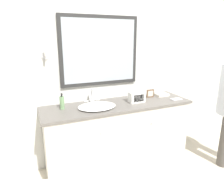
% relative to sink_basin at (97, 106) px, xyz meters
% --- Properties ---
extents(ground_plane, '(14.00, 14.00, 0.00)m').
position_rel_sink_basin_xyz_m(ground_plane, '(0.30, -0.27, -0.90)').
color(ground_plane, beige).
extents(wall_back, '(8.00, 0.18, 2.55)m').
position_rel_sink_basin_xyz_m(wall_back, '(0.30, 0.33, 0.38)').
color(wall_back, silver).
rests_on(wall_back, ground_plane).
extents(vanity_counter, '(1.94, 0.57, 0.88)m').
position_rel_sink_basin_xyz_m(vanity_counter, '(0.30, 0.02, -0.46)').
color(vanity_counter, beige).
rests_on(vanity_counter, ground_plane).
extents(sink_basin, '(0.47, 0.41, 0.19)m').
position_rel_sink_basin_xyz_m(sink_basin, '(0.00, 0.00, 0.00)').
color(sink_basin, white).
rests_on(sink_basin, vanity_counter).
extents(soap_bottle, '(0.05, 0.05, 0.20)m').
position_rel_sink_basin_xyz_m(soap_bottle, '(-0.40, 0.10, 0.06)').
color(soap_bottle, '#709966').
rests_on(soap_bottle, vanity_counter).
extents(appliance_box, '(0.21, 0.12, 0.14)m').
position_rel_sink_basin_xyz_m(appliance_box, '(0.55, -0.01, 0.05)').
color(appliance_box, white).
rests_on(appliance_box, vanity_counter).
extents(picture_frame, '(0.12, 0.01, 0.11)m').
position_rel_sink_basin_xyz_m(picture_frame, '(0.84, 0.12, 0.04)').
color(picture_frame, brown).
rests_on(picture_frame, vanity_counter).
extents(hand_towel_near_sink, '(0.18, 0.13, 0.03)m').
position_rel_sink_basin_xyz_m(hand_towel_near_sink, '(1.04, 0.11, -0.00)').
color(hand_towel_near_sink, silver).
rests_on(hand_towel_near_sink, vanity_counter).
extents(metal_tray, '(0.15, 0.09, 0.01)m').
position_rel_sink_basin_xyz_m(metal_tray, '(1.12, -0.12, -0.01)').
color(metal_tray, silver).
rests_on(metal_tray, vanity_counter).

